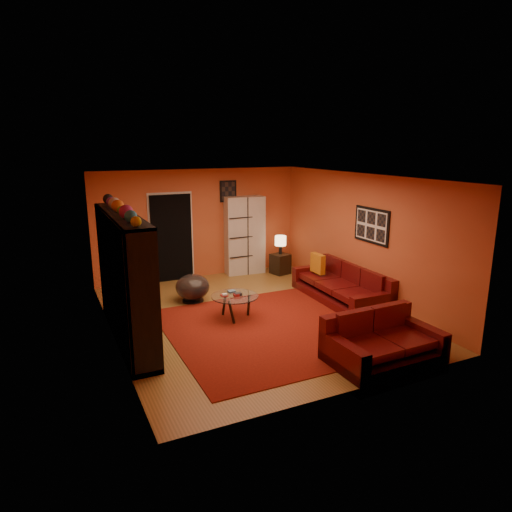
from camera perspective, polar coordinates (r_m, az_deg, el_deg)
name	(u,v)px	position (r m, az deg, el deg)	size (l,w,h in m)	color
floor	(252,316)	(8.69, -0.55, -7.53)	(6.00, 6.00, 0.00)	brown
ceiling	(251,177)	(8.11, -0.59, 9.83)	(6.00, 6.00, 0.00)	white
wall_back	(199,224)	(11.05, -7.11, 4.01)	(6.00, 6.00, 0.00)	#BE4E29
wall_front	(352,298)	(5.82, 11.93, -5.19)	(6.00, 6.00, 0.00)	#BE4E29
wall_left	(109,264)	(7.64, -17.87, -0.99)	(6.00, 6.00, 0.00)	#BE4E29
wall_right	(362,238)	(9.60, 13.12, 2.26)	(6.00, 6.00, 0.00)	#BE4E29
rug	(273,328)	(8.15, 2.18, -9.00)	(3.60, 3.60, 0.01)	#5F110A
doorway	(172,238)	(10.87, -10.50, 2.22)	(0.95, 0.10, 2.04)	black
wall_art_right	(372,225)	(9.31, 14.26, 3.72)	(0.03, 1.00, 0.70)	black
wall_art_back	(228,191)	(11.19, -3.51, 8.09)	(0.42, 0.03, 0.52)	black
entertainment_unit	(125,278)	(7.73, -16.08, -2.61)	(0.45, 3.00, 2.10)	black
tv	(127,279)	(7.83, -15.79, -2.80)	(0.13, 0.96, 0.55)	black
sofa	(344,286)	(9.68, 10.91, -3.75)	(1.05, 2.42, 0.85)	#46090B
loveseat	(380,341)	(7.22, 15.23, -10.24)	(1.69, 1.03, 0.85)	#46090B
throw_pillow	(318,263)	(10.05, 7.73, -0.91)	(0.12, 0.42, 0.42)	orange
coffee_table	(235,298)	(8.46, -2.68, -5.29)	(0.87, 0.87, 0.44)	silver
storage_cabinet	(244,235)	(11.31, -1.46, 2.61)	(0.96, 0.43, 1.93)	beige
bowl_chair	(193,287)	(9.47, -7.93, -3.89)	(0.70, 0.70, 0.57)	black
side_table	(280,264)	(11.41, 3.04, -0.98)	(0.40, 0.40, 0.50)	black
table_lamp	(280,241)	(11.28, 3.08, 1.85)	(0.28, 0.28, 0.46)	black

